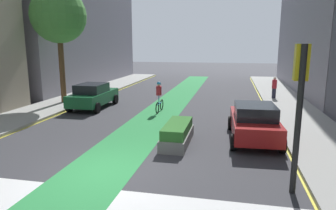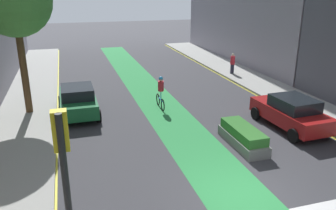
{
  "view_description": "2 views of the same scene",
  "coord_description": "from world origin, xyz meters",
  "px_view_note": "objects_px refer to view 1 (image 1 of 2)",
  "views": [
    {
      "loc": [
        3.78,
        -8.52,
        4.01
      ],
      "look_at": [
        0.61,
        6.54,
        0.93
      ],
      "focal_mm": 32.52,
      "sensor_mm": 36.0,
      "label": 1
    },
    {
      "loc": [
        -5.2,
        -8.51,
        6.45
      ],
      "look_at": [
        -0.84,
        6.05,
        1.18
      ],
      "focal_mm": 36.52,
      "sensor_mm": 36.0,
      "label": 2
    }
  ],
  "objects_px": {
    "street_tree_near": "(58,16)",
    "median_planter": "(177,134)",
    "traffic_signal_near_right": "(300,90)",
    "cyclist_in_lane": "(159,96)",
    "car_green_left_far": "(93,95)",
    "pedestrian_sidewalk_right_a": "(274,87)",
    "car_red_right_far": "(254,122)"
  },
  "relations": [
    {
      "from": "car_green_left_far",
      "to": "pedestrian_sidewalk_right_a",
      "type": "distance_m",
      "value": 12.85
    },
    {
      "from": "cyclist_in_lane",
      "to": "street_tree_near",
      "type": "height_order",
      "value": "street_tree_near"
    },
    {
      "from": "car_green_left_far",
      "to": "car_red_right_far",
      "type": "height_order",
      "value": "same"
    },
    {
      "from": "car_green_left_far",
      "to": "street_tree_near",
      "type": "bearing_deg",
      "value": 163.35
    },
    {
      "from": "traffic_signal_near_right",
      "to": "median_planter",
      "type": "xyz_separation_m",
      "value": [
        -3.86,
        3.42,
        -2.43
      ]
    },
    {
      "from": "cyclist_in_lane",
      "to": "median_planter",
      "type": "height_order",
      "value": "cyclist_in_lane"
    },
    {
      "from": "pedestrian_sidewalk_right_a",
      "to": "traffic_signal_near_right",
      "type": "bearing_deg",
      "value": -95.06
    },
    {
      "from": "traffic_signal_near_right",
      "to": "median_planter",
      "type": "distance_m",
      "value": 5.7
    },
    {
      "from": "traffic_signal_near_right",
      "to": "cyclist_in_lane",
      "type": "distance_m",
      "value": 10.93
    },
    {
      "from": "street_tree_near",
      "to": "car_red_right_far",
      "type": "bearing_deg",
      "value": -24.73
    },
    {
      "from": "car_green_left_far",
      "to": "cyclist_in_lane",
      "type": "bearing_deg",
      "value": -4.74
    },
    {
      "from": "traffic_signal_near_right",
      "to": "car_red_right_far",
      "type": "height_order",
      "value": "traffic_signal_near_right"
    },
    {
      "from": "pedestrian_sidewalk_right_a",
      "to": "cyclist_in_lane",
      "type": "bearing_deg",
      "value": -141.84
    },
    {
      "from": "median_planter",
      "to": "cyclist_in_lane",
      "type": "bearing_deg",
      "value": 110.75
    },
    {
      "from": "traffic_signal_near_right",
      "to": "pedestrian_sidewalk_right_a",
      "type": "xyz_separation_m",
      "value": [
        1.3,
        14.68,
        -1.9
      ]
    },
    {
      "from": "car_red_right_far",
      "to": "street_tree_near",
      "type": "height_order",
      "value": "street_tree_near"
    },
    {
      "from": "traffic_signal_near_right",
      "to": "median_planter",
      "type": "relative_size",
      "value": 1.4
    },
    {
      "from": "cyclist_in_lane",
      "to": "pedestrian_sidewalk_right_a",
      "type": "relative_size",
      "value": 1.2
    },
    {
      "from": "street_tree_near",
      "to": "median_planter",
      "type": "relative_size",
      "value": 2.61
    },
    {
      "from": "street_tree_near",
      "to": "median_planter",
      "type": "bearing_deg",
      "value": -36.39
    },
    {
      "from": "street_tree_near",
      "to": "cyclist_in_lane",
      "type": "bearing_deg",
      "value": -9.15
    },
    {
      "from": "cyclist_in_lane",
      "to": "pedestrian_sidewalk_right_a",
      "type": "distance_m",
      "value": 9.23
    },
    {
      "from": "pedestrian_sidewalk_right_a",
      "to": "street_tree_near",
      "type": "distance_m",
      "value": 15.71
    },
    {
      "from": "cyclist_in_lane",
      "to": "street_tree_near",
      "type": "bearing_deg",
      "value": 170.85
    },
    {
      "from": "cyclist_in_lane",
      "to": "traffic_signal_near_right",
      "type": "bearing_deg",
      "value": -56.41
    },
    {
      "from": "car_red_right_far",
      "to": "traffic_signal_near_right",
      "type": "bearing_deg",
      "value": -80.39
    },
    {
      "from": "median_planter",
      "to": "car_red_right_far",
      "type": "bearing_deg",
      "value": 19.19
    },
    {
      "from": "traffic_signal_near_right",
      "to": "pedestrian_sidewalk_right_a",
      "type": "height_order",
      "value": "traffic_signal_near_right"
    },
    {
      "from": "traffic_signal_near_right",
      "to": "pedestrian_sidewalk_right_a",
      "type": "distance_m",
      "value": 14.86
    },
    {
      "from": "traffic_signal_near_right",
      "to": "car_red_right_far",
      "type": "xyz_separation_m",
      "value": [
        -0.76,
        4.5,
        -2.03
      ]
    },
    {
      "from": "traffic_signal_near_right",
      "to": "car_red_right_far",
      "type": "relative_size",
      "value": 0.94
    },
    {
      "from": "car_green_left_far",
      "to": "traffic_signal_near_right",
      "type": "bearing_deg",
      "value": -41.95
    }
  ]
}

